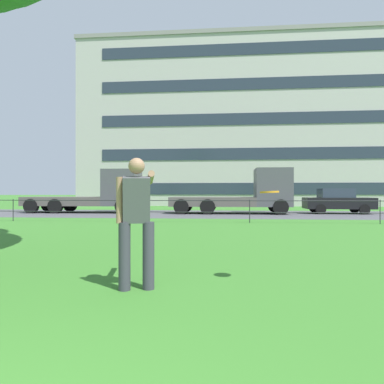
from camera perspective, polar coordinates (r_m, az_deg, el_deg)
The scene contains 8 objects.
street_strip at distance 20.64m, azimuth 0.94°, elevation -3.67°, with size 80.00×7.60×0.01m, color #4C4C51.
park_fence at distance 14.77m, azimuth -0.73°, elevation -2.51°, with size 37.45×0.04×1.00m.
person_thrower at distance 4.67m, azimuth -9.31°, elevation -4.36°, with size 0.50×0.86×1.78m.
frisbee at distance 4.94m, azimuth 12.87°, elevation 0.01°, with size 0.28×0.28×0.04m.
flatbed_truck_center at distance 22.64m, azimuth -15.23°, elevation -0.27°, with size 7.34×2.53×2.75m.
flatbed_truck_far_left at distance 21.10m, azimuth 9.40°, elevation -0.29°, with size 7.32×2.48×2.75m.
car_black_left at distance 22.68m, azimuth 23.25°, elevation -1.38°, with size 4.04×1.89×1.54m.
apartment_building_background at distance 38.01m, azimuth 9.07°, elevation 10.65°, with size 33.95×10.94×16.70m.
Camera 1 is at (1.51, -0.64, 1.32)m, focal length 31.74 mm.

